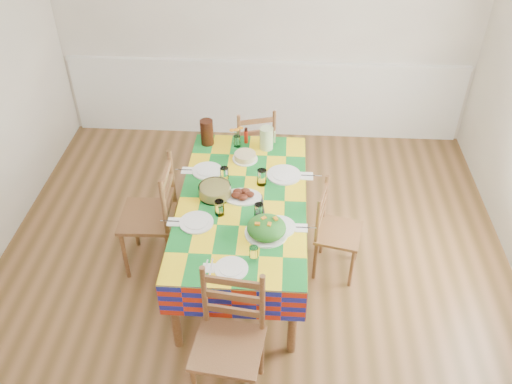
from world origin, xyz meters
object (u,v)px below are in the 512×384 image
meat_platter (242,195)px  chair_far (254,147)px  tea_pitcher (207,132)px  green_pitcher (266,138)px  dining_table (243,207)px  chair_left (153,216)px  chair_right (334,232)px  chair_near (229,342)px

meat_platter → chair_far: (0.01, 1.16, -0.31)m
meat_platter → tea_pitcher: size_ratio=1.30×
green_pitcher → chair_far: (-0.14, 0.44, -0.39)m
chair_far → meat_platter: bearing=73.1°
dining_table → chair_left: 0.76m
chair_left → chair_right: bearing=88.7°
chair_near → tea_pitcher: bearing=108.2°
green_pitcher → chair_left: size_ratio=0.20×
dining_table → chair_far: bearing=89.4°
tea_pitcher → chair_far: 0.69m
dining_table → chair_right: chair_right is taller
meat_platter → chair_near: size_ratio=0.31×
tea_pitcher → chair_far: tea_pitcher is taller
dining_table → chair_near: chair_near is taller
meat_platter → green_pitcher: (0.16, 0.72, 0.08)m
meat_platter → green_pitcher: 0.74m
dining_table → chair_far: (0.01, 1.19, -0.21)m
chair_near → chair_right: size_ratio=1.18×
green_pitcher → chair_right: (0.60, -0.74, -0.42)m
tea_pitcher → chair_left: 0.93m
meat_platter → chair_left: bearing=-178.3°
meat_platter → chair_right: chair_right is taller
dining_table → chair_far: chair_far is taller
chair_far → chair_left: chair_left is taller
chair_far → tea_pitcher: bearing=28.9°
green_pitcher → tea_pitcher: 0.54m
chair_left → chair_right: (1.50, 0.01, -0.09)m
green_pitcher → chair_left: 1.21m
green_pitcher → chair_near: size_ratio=0.21×
chair_near → chair_left: chair_left is taller
dining_table → chair_far: 1.20m
chair_far → chair_right: size_ratio=1.06×
dining_table → chair_near: (0.01, -1.18, -0.16)m
green_pitcher → meat_platter: bearing=-102.3°
chair_near → chair_left: 1.40m
tea_pitcher → chair_right: 1.44m
tea_pitcher → chair_right: size_ratio=0.28×
chair_near → chair_far: size_ratio=1.11×
green_pitcher → chair_near: 1.96m
green_pitcher → chair_near: (-0.15, -1.92, -0.34)m
tea_pitcher → chair_far: (0.40, 0.40, -0.40)m
dining_table → chair_right: (0.75, 0.01, -0.23)m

